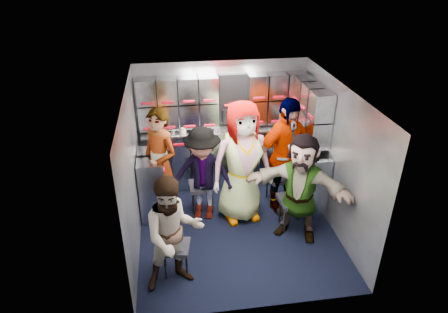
{
  "coord_description": "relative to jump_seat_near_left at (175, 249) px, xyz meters",
  "views": [
    {
      "loc": [
        -0.86,
        -4.66,
        3.7
      ],
      "look_at": [
        -0.13,
        0.35,
        1.01
      ],
      "focal_mm": 32.0,
      "sensor_mm": 36.0,
      "label": 1
    }
  ],
  "objects": [
    {
      "name": "attendant_standing",
      "position": [
        -0.14,
        1.3,
        0.49
      ],
      "size": [
        0.74,
        0.74,
        1.73
      ],
      "primitive_type": "imported",
      "rotation": [
        0.0,
        0.0,
        -0.8
      ],
      "color": "black",
      "rests_on": "ground"
    },
    {
      "name": "wall_left",
      "position": [
        -0.49,
        0.79,
        0.67
      ],
      "size": [
        0.04,
        3.0,
        2.1
      ],
      "primitive_type": "cube",
      "color": "gray",
      "rests_on": "ground"
    },
    {
      "name": "bottle_left",
      "position": [
        0.08,
        2.03,
        0.79
      ],
      "size": [
        0.06,
        0.06,
        0.28
      ],
      "primitive_type": "cylinder",
      "color": "white",
      "rests_on": "counter"
    },
    {
      "name": "cup_left",
      "position": [
        0.25,
        2.02,
        0.7
      ],
      "size": [
        0.09,
        0.09,
        0.09
      ],
      "primitive_type": "cylinder",
      "color": "tan",
      "rests_on": "counter"
    },
    {
      "name": "jump_seat_mid_right",
      "position": [
        1.7,
        1.37,
        0.06
      ],
      "size": [
        0.51,
        0.49,
        0.5
      ],
      "rotation": [
        0.0,
        0.0,
        0.26
      ],
      "color": "black",
      "rests_on": "ground"
    },
    {
      "name": "attendant_arc_e",
      "position": [
        1.73,
        0.51,
        0.41
      ],
      "size": [
        1.49,
        1.15,
        1.58
      ],
      "primitive_type": "imported",
      "rotation": [
        0.0,
        0.0,
        -0.54
      ],
      "color": "black",
      "rests_on": "ground"
    },
    {
      "name": "locker_bank_right",
      "position": [
        2.16,
        1.49,
        1.11
      ],
      "size": [
        0.28,
        1.0,
        0.82
      ],
      "primitive_type": "cube",
      "color": "gray",
      "rests_on": "wall_right"
    },
    {
      "name": "bottle_right",
      "position": [
        1.83,
        2.03,
        0.79
      ],
      "size": [
        0.06,
        0.06,
        0.27
      ],
      "primitive_type": "cylinder",
      "color": "white",
      "rests_on": "counter"
    },
    {
      "name": "locker_bank_back",
      "position": [
        0.91,
        2.14,
        1.11
      ],
      "size": [
        2.68,
        0.28,
        0.82
      ],
      "primitive_type": "cube",
      "color": "gray",
      "rests_on": "wall_back"
    },
    {
      "name": "attendant_arc_b",
      "position": [
        0.47,
        1.13,
        0.36
      ],
      "size": [
        1.08,
        0.81,
        1.48
      ],
      "primitive_type": "imported",
      "rotation": [
        0.0,
        0.0,
        -0.3
      ],
      "color": "black",
      "rests_on": "ground"
    },
    {
      "name": "cart_bank_back",
      "position": [
        0.91,
        2.08,
        0.12
      ],
      "size": [
        2.68,
        0.38,
        0.99
      ],
      "primitive_type": "cube",
      "color": "gray",
      "rests_on": "ground"
    },
    {
      "name": "wall_right",
      "position": [
        2.31,
        0.79,
        0.67
      ],
      "size": [
        0.04,
        3.0,
        2.1
      ],
      "primitive_type": "cube",
      "color": "gray",
      "rests_on": "ground"
    },
    {
      "name": "attendant_arc_d",
      "position": [
        1.7,
        1.19,
        0.54
      ],
      "size": [
        1.16,
        0.81,
        1.83
      ],
      "primitive_type": "imported",
      "rotation": [
        0.0,
        0.0,
        0.38
      ],
      "color": "black",
      "rests_on": "ground"
    },
    {
      "name": "cart_bank_left",
      "position": [
        -0.28,
        1.35,
        0.12
      ],
      "size": [
        0.38,
        0.76,
        0.99
      ],
      "primitive_type": "cube",
      "color": "gray",
      "rests_on": "ground"
    },
    {
      "name": "floor",
      "position": [
        0.91,
        0.79,
        -0.38
      ],
      "size": [
        3.0,
        3.0,
        0.0
      ],
      "primitive_type": "plane",
      "color": "black",
      "rests_on": "ground"
    },
    {
      "name": "coffee_niche",
      "position": [
        1.09,
        2.2,
        1.09
      ],
      "size": [
        0.46,
        0.16,
        0.84
      ],
      "primitive_type": null,
      "color": "black",
      "rests_on": "wall_back"
    },
    {
      "name": "jump_seat_near_left",
      "position": [
        0.0,
        0.0,
        0.0
      ],
      "size": [
        0.42,
        0.4,
        0.43
      ],
      "rotation": [
        0.0,
        0.0,
        -0.18
      ],
      "color": "black",
      "rests_on": "ground"
    },
    {
      "name": "jump_seat_mid_left",
      "position": [
        0.47,
        1.31,
        0.03
      ],
      "size": [
        0.4,
        0.38,
        0.46
      ],
      "rotation": [
        0.0,
        0.0,
        0.02
      ],
      "color": "black",
      "rests_on": "ground"
    },
    {
      "name": "red_latch_strip",
      "position": [
        0.91,
        1.88,
        0.5
      ],
      "size": [
        2.6,
        0.02,
        0.03
      ],
      "primitive_type": "cube",
      "color": "maroon",
      "rests_on": "cart_bank_back"
    },
    {
      "name": "jump_seat_near_right",
      "position": [
        1.73,
        0.69,
        0.06
      ],
      "size": [
        0.46,
        0.44,
        0.49
      ],
      "rotation": [
        0.0,
        0.0,
        0.1
      ],
      "color": "black",
      "rests_on": "ground"
    },
    {
      "name": "attendant_arc_a",
      "position": [
        -0.0,
        -0.18,
        0.37
      ],
      "size": [
        0.83,
        0.71,
        1.49
      ],
      "primitive_type": "imported",
      "rotation": [
        0.0,
        0.0,
        0.21
      ],
      "color": "black",
      "rests_on": "ground"
    },
    {
      "name": "ceiling",
      "position": [
        0.91,
        0.79,
        1.72
      ],
      "size": [
        2.8,
        3.0,
        0.02
      ],
      "primitive_type": "cube",
      "color": "silver",
      "rests_on": "wall_back"
    },
    {
      "name": "jump_seat_center",
      "position": [
        1.03,
        1.24,
        0.05
      ],
      "size": [
        0.49,
        0.47,
        0.48
      ],
      "rotation": [
        0.0,
        0.0,
        -0.25
      ],
      "color": "black",
      "rests_on": "ground"
    },
    {
      "name": "cup_right",
      "position": [
        1.44,
        2.02,
        0.7
      ],
      "size": [
        0.08,
        0.08,
        0.1
      ],
      "primitive_type": "cylinder",
      "color": "tan",
      "rests_on": "counter"
    },
    {
      "name": "attendant_arc_c",
      "position": [
        1.03,
        1.06,
        0.56
      ],
      "size": [
        0.99,
        0.73,
        1.86
      ],
      "primitive_type": "imported",
      "rotation": [
        0.0,
        0.0,
        0.16
      ],
      "color": "black",
      "rests_on": "ground"
    },
    {
      "name": "counter",
      "position": [
        0.91,
        2.08,
        0.64
      ],
      "size": [
        2.68,
        0.42,
        0.03
      ],
      "primitive_type": "cube",
      "color": "#BBBDC2",
      "rests_on": "cart_bank_back"
    },
    {
      "name": "right_cabinet",
      "position": [
        2.16,
        1.39,
        0.12
      ],
      "size": [
        0.28,
        1.2,
        1.0
      ],
      "primitive_type": "cube",
      "color": "gray",
      "rests_on": "ground"
    },
    {
      "name": "wall_back",
      "position": [
        0.91,
        2.29,
        0.67
      ],
      "size": [
        2.8,
        0.04,
        2.1
      ],
      "primitive_type": "cube",
      "color": "gray",
      "rests_on": "ground"
    },
    {
      "name": "bottle_mid",
      "position": [
        0.77,
        2.03,
        0.76
      ],
      "size": [
        0.06,
        0.06,
        0.22
      ],
      "primitive_type": "cylinder",
      "color": "white",
      "rests_on": "counter"
    }
  ]
}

